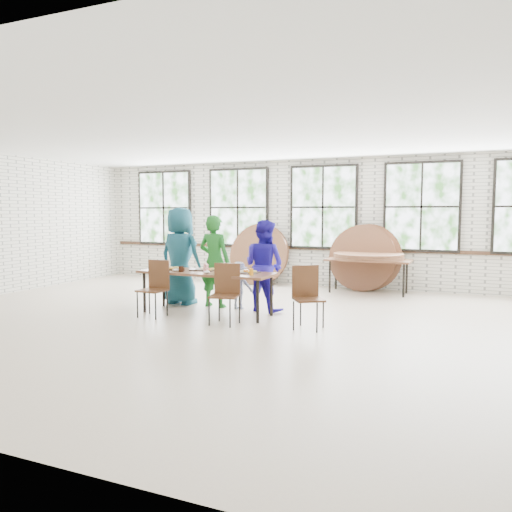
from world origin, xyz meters
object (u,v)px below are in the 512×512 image
Objects in this scene: chair_near_left at (156,283)px; storage_table at (368,262)px; dining_table at (207,274)px; chair_near_right at (226,288)px.

chair_near_left reaches higher than storage_table.
chair_near_left is at bearing -125.88° from storage_table.
storage_table is at bearing 59.05° from dining_table.
chair_near_right is at bearing -37.70° from dining_table.
dining_table is 3.99m from storage_table.
chair_near_left is (-0.72, -0.47, -0.13)m from dining_table.
dining_table is 0.82m from chair_near_right.
storage_table is (2.15, 3.36, -0.00)m from dining_table.
dining_table is 2.55× the size of chair_near_left.
chair_near_left is 1.00× the size of chair_near_right.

